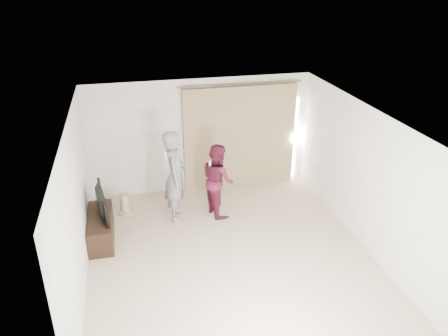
{
  "coord_description": "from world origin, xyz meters",
  "views": [
    {
      "loc": [
        -1.59,
        -6.33,
        4.8
      ],
      "look_at": [
        0.18,
        1.2,
        1.18
      ],
      "focal_mm": 35.0,
      "sensor_mm": 36.0,
      "label": 1
    }
  ],
  "objects_px": {
    "tv_console": "(101,228)",
    "tv": "(98,203)",
    "person_woman": "(218,180)",
    "person_man": "(176,176)"
  },
  "relations": [
    {
      "from": "person_man",
      "to": "person_woman",
      "type": "distance_m",
      "value": 0.88
    },
    {
      "from": "tv",
      "to": "tv_console",
      "type": "bearing_deg",
      "value": -0.0
    },
    {
      "from": "tv_console",
      "to": "person_woman",
      "type": "distance_m",
      "value": 2.49
    },
    {
      "from": "tv",
      "to": "person_woman",
      "type": "relative_size",
      "value": 0.63
    },
    {
      "from": "tv_console",
      "to": "person_woman",
      "type": "xyz_separation_m",
      "value": [
        2.39,
        0.46,
        0.53
      ]
    },
    {
      "from": "tv_console",
      "to": "tv",
      "type": "distance_m",
      "value": 0.53
    },
    {
      "from": "person_man",
      "to": "person_woman",
      "type": "height_order",
      "value": "person_man"
    },
    {
      "from": "tv_console",
      "to": "tv",
      "type": "height_order",
      "value": "tv"
    },
    {
      "from": "tv_console",
      "to": "tv",
      "type": "relative_size",
      "value": 1.32
    },
    {
      "from": "tv_console",
      "to": "person_woman",
      "type": "height_order",
      "value": "person_woman"
    }
  ]
}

